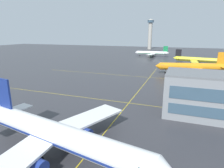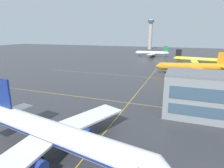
{
  "view_description": "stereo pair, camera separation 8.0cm",
  "coord_description": "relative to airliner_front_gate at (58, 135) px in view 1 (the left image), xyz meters",
  "views": [
    {
      "loc": [
        15.05,
        -18.85,
        21.6
      ],
      "look_at": [
        -6.0,
        37.83,
        5.54
      ],
      "focal_mm": 30.8,
      "sensor_mm": 36.0,
      "label": 1
    },
    {
      "loc": [
        15.12,
        -18.82,
        21.6
      ],
      "look_at": [
        -6.0,
        37.83,
        5.54
      ],
      "focal_mm": 30.8,
      "sensor_mm": 36.0,
      "label": 2
    }
  ],
  "objects": [
    {
      "name": "airliner_second_row",
      "position": [
        31.74,
        39.83,
        -0.57
      ],
      "size": [
        35.15,
        29.94,
        11.07
      ],
      "color": "white",
      "rests_on": "ground"
    },
    {
      "name": "airliner_far_left_stand",
      "position": [
        28.02,
        122.71,
        -0.88
      ],
      "size": [
        32.65,
        27.87,
        10.16
      ],
      "color": "yellow",
      "rests_on": "ground"
    },
    {
      "name": "control_tower",
      "position": [
        -26.15,
        247.31,
        18.87
      ],
      "size": [
        8.82,
        8.82,
        40.24
      ],
      "color": "#ADA89E",
      "rests_on": "ground"
    },
    {
      "name": "taxiway_markings",
      "position": [
        4.24,
        30.95,
        -4.34
      ],
      "size": [
        119.32,
        128.9,
        0.01
      ],
      "color": "yellow",
      "rests_on": "ground"
    },
    {
      "name": "airliner_third_row",
      "position": [
        24.2,
        85.84,
        -0.24
      ],
      "size": [
        38.37,
        32.64,
        12.04
      ],
      "color": "orange",
      "rests_on": "ground"
    },
    {
      "name": "airliner_front_gate",
      "position": [
        0.0,
        0.0,
        0.0
      ],
      "size": [
        40.84,
        34.78,
        12.73
      ],
      "color": "white",
      "rests_on": "ground"
    },
    {
      "name": "airliner_far_right_stand",
      "position": [
        -8.93,
        159.71,
        -0.92
      ],
      "size": [
        32.22,
        27.83,
        10.03
      ],
      "color": "white",
      "rests_on": "ground"
    }
  ]
}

